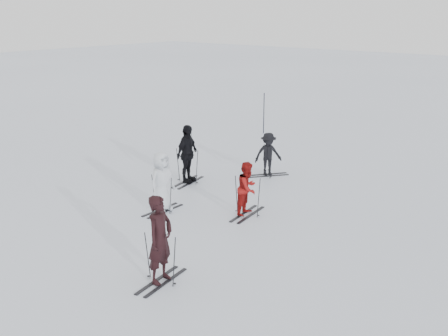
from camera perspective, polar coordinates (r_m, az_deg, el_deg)
name	(u,v)px	position (r m, az deg, el deg)	size (l,w,h in m)	color
ground	(203,206)	(17.21, -2.12, -3.92)	(120.00, 120.00, 0.00)	silver
skier_near_dark	(160,240)	(12.37, -6.52, -7.32)	(0.73, 0.48, 1.99)	black
skier_red	(248,189)	(16.29, 2.40, -2.16)	(0.76, 0.60, 1.57)	maroon
skier_grey	(162,182)	(16.65, -6.35, -1.45)	(0.88, 0.57, 1.79)	silver
skier_uphill_left	(187,155)	(19.26, -3.76, 1.37)	(1.17, 0.49, 2.00)	black
skier_uphill_far	(268,155)	(20.16, 4.51, 1.35)	(1.00, 0.57, 1.54)	black
skis_near_dark	(161,258)	(12.54, -6.46, -9.04)	(0.85, 1.60, 1.17)	black
skis_red	(247,195)	(16.35, 2.40, -2.79)	(0.87, 1.64, 1.19)	black
skis_grey	(162,193)	(16.75, -6.31, -2.54)	(0.82, 1.54, 1.12)	black
skis_uphill_left	(187,165)	(19.36, -3.74, 0.27)	(0.90, 1.69, 1.23)	black
skis_uphill_far	(268,160)	(20.21, 4.49, 0.79)	(0.82, 1.55, 1.13)	black
piste_marker	(264,113)	(26.96, 4.07, 5.57)	(0.04, 0.04, 1.94)	black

